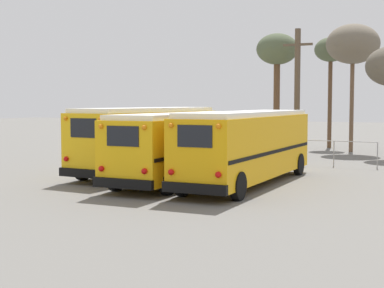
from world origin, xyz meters
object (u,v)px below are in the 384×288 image
(utility_pole, at_px, (297,93))
(bare_tree_1, at_px, (353,45))
(school_bus_1, at_px, (187,144))
(school_bus_2, at_px, (248,145))
(bare_tree_3, at_px, (277,53))
(school_bus_0, at_px, (148,138))
(bare_tree_0, at_px, (331,53))

(utility_pole, xyz_separation_m, bare_tree_1, (1.76, 7.48, 3.45))
(school_bus_1, relative_size, bare_tree_1, 1.21)
(school_bus_2, bearing_deg, bare_tree_1, 88.13)
(bare_tree_1, bearing_deg, bare_tree_3, -124.44)
(utility_pole, distance_m, bare_tree_1, 8.42)
(school_bus_0, height_order, bare_tree_1, bare_tree_1)
(school_bus_1, height_order, bare_tree_1, bare_tree_1)
(school_bus_0, distance_m, bare_tree_0, 21.39)
(bare_tree_3, bearing_deg, school_bus_2, -76.73)
(bare_tree_0, height_order, bare_tree_1, bare_tree_1)
(school_bus_0, distance_m, bare_tree_1, 19.32)
(bare_tree_3, bearing_deg, bare_tree_0, 79.92)
(utility_pole, xyz_separation_m, bare_tree_3, (-1.96, 2.05, 2.61))
(school_bus_1, height_order, bare_tree_3, bare_tree_3)
(bare_tree_0, relative_size, bare_tree_1, 0.94)
(school_bus_0, height_order, school_bus_2, school_bus_0)
(bare_tree_1, height_order, bare_tree_3, bare_tree_1)
(bare_tree_0, height_order, bare_tree_3, bare_tree_0)
(bare_tree_1, bearing_deg, school_bus_0, -110.18)
(school_bus_2, distance_m, utility_pole, 11.44)
(bare_tree_3, bearing_deg, bare_tree_1, 55.56)
(school_bus_0, relative_size, school_bus_1, 0.91)
(bare_tree_0, bearing_deg, school_bus_0, -101.53)
(school_bus_2, distance_m, bare_tree_1, 19.51)
(school_bus_1, relative_size, school_bus_2, 0.98)
(bare_tree_1, bearing_deg, bare_tree_0, 127.27)
(school_bus_1, height_order, bare_tree_0, bare_tree_0)
(school_bus_1, relative_size, utility_pole, 1.37)
(school_bus_1, bearing_deg, utility_pole, 81.28)
(utility_pole, distance_m, bare_tree_0, 10.91)
(school_bus_0, height_order, bare_tree_3, bare_tree_3)
(bare_tree_1, bearing_deg, school_bus_1, -100.54)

